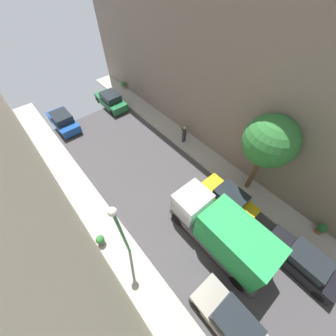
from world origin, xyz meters
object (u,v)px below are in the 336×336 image
(delivery_truck, at_px, (223,233))
(potted_plant_2, at_px, (100,240))
(parked_car_right_2, at_px, (228,199))
(pedestrian, at_px, (184,134))
(parked_car_left_2, at_px, (232,322))
(street_tree_1, at_px, (270,142))
(potted_plant_0, at_px, (184,130))
(parked_car_left_3, at_px, (63,121))
(parked_car_right_3, at_px, (111,101))
(potted_plant_3, at_px, (123,85))
(parked_car_right_1, at_px, (302,261))
(lamp_post, at_px, (119,227))
(potted_plant_4, at_px, (321,229))

(delivery_truck, xyz_separation_m, potted_plant_2, (-5.67, 4.84, -1.21))
(parked_car_right_2, xyz_separation_m, pedestrian, (2.09, 6.82, 0.35))
(parked_car_left_2, bearing_deg, pedestrian, 56.83)
(pedestrian, relative_size, street_tree_1, 0.27)
(parked_car_right_2, xyz_separation_m, potted_plant_0, (2.81, 7.60, -0.09))
(parked_car_left_3, bearing_deg, parked_car_left_2, -90.00)
(parked_car_left_2, height_order, parked_car_right_3, same)
(delivery_truck, relative_size, potted_plant_3, 7.71)
(delivery_truck, height_order, potted_plant_0, delivery_truck)
(parked_car_right_1, bearing_deg, street_tree_1, 66.32)
(parked_car_right_2, height_order, pedestrian, pedestrian)
(parked_car_left_2, xyz_separation_m, lamp_post, (-1.90, 6.40, 2.99))
(potted_plant_4, bearing_deg, delivery_truck, 145.88)
(potted_plant_3, bearing_deg, parked_car_right_3, -143.30)
(parked_car_right_2, height_order, potted_plant_3, parked_car_right_2)
(parked_car_right_1, bearing_deg, pedestrian, 80.36)
(street_tree_1, xyz_separation_m, potted_plant_2, (-10.75, 3.38, -4.29))
(parked_car_left_2, xyz_separation_m, parked_car_right_3, (5.40, 20.89, 0.00))
(parked_car_right_3, bearing_deg, delivery_truck, -98.63)
(parked_car_right_2, distance_m, pedestrian, 7.14)
(pedestrian, bearing_deg, parked_car_left_3, 128.58)
(parked_car_left_3, xyz_separation_m, parked_car_right_2, (5.40, -16.21, 0.00))
(parked_car_right_2, xyz_separation_m, potted_plant_2, (-8.37, 3.32, -0.14))
(parked_car_right_3, relative_size, potted_plant_2, 5.37)
(potted_plant_2, distance_m, potted_plant_4, 14.21)
(parked_car_left_2, height_order, potted_plant_4, parked_car_left_2)
(parked_car_left_3, bearing_deg, parked_car_right_3, 0.56)
(parked_car_right_1, distance_m, potted_plant_0, 13.37)
(street_tree_1, bearing_deg, potted_plant_4, -84.24)
(pedestrian, bearing_deg, parked_car_right_3, 102.48)
(lamp_post, bearing_deg, parked_car_right_1, -44.75)
(potted_plant_4, bearing_deg, potted_plant_3, 89.96)
(potted_plant_0, height_order, potted_plant_4, potted_plant_4)
(parked_car_left_2, distance_m, parked_car_right_1, 5.47)
(parked_car_right_3, distance_m, potted_plant_4, 21.78)
(parked_car_right_1, distance_m, street_tree_1, 7.22)
(parked_car_left_2, bearing_deg, potted_plant_2, 110.49)
(parked_car_right_2, bearing_deg, pedestrian, 72.98)
(parked_car_right_3, bearing_deg, parked_car_left_3, -179.44)
(parked_car_right_3, distance_m, potted_plant_3, 3.65)
(parked_car_right_3, relative_size, potted_plant_4, 4.94)
(parked_car_right_1, height_order, parked_car_right_2, same)
(pedestrian, bearing_deg, lamp_post, -151.67)
(pedestrian, distance_m, potted_plant_2, 11.04)
(parked_car_right_3, bearing_deg, parked_car_right_2, -90.00)
(lamp_post, bearing_deg, pedestrian, 28.33)
(potted_plant_0, distance_m, lamp_post, 12.07)
(pedestrian, relative_size, potted_plant_4, 2.02)
(parked_car_right_1, relative_size, potted_plant_2, 5.37)
(delivery_truck, bearing_deg, lamp_post, 144.48)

